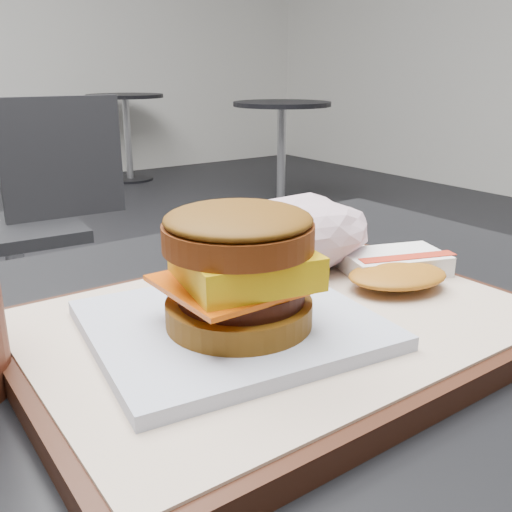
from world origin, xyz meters
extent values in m
cube|color=black|center=(0.00, 0.00, 0.75)|extent=(0.80, 0.60, 0.04)
cube|color=#32170D|center=(-0.01, -0.02, 0.78)|extent=(0.38, 0.28, 0.02)
cube|color=beige|center=(-0.01, -0.02, 0.79)|extent=(0.36, 0.26, 0.00)
cube|color=silver|center=(-0.05, -0.02, 0.80)|extent=(0.21, 0.19, 0.01)
cylinder|color=brown|center=(-0.05, -0.03, 0.81)|extent=(0.11, 0.11, 0.02)
cylinder|color=black|center=(-0.05, -0.03, 0.82)|extent=(0.10, 0.10, 0.01)
cube|color=#DE5107|center=(-0.06, -0.03, 0.83)|extent=(0.09, 0.09, 0.00)
cube|color=yellow|center=(-0.05, -0.03, 0.84)|extent=(0.10, 0.10, 0.02)
cylinder|color=#713210|center=(-0.05, -0.03, 0.86)|extent=(0.11, 0.11, 0.02)
ellipsoid|color=brown|center=(-0.05, -0.03, 0.87)|extent=(0.11, 0.11, 0.02)
cube|color=white|center=(0.14, 0.00, 0.80)|extent=(0.10, 0.08, 0.02)
cube|color=#B52A18|center=(0.14, -0.02, 0.81)|extent=(0.09, 0.04, 0.00)
ellipsoid|color=#BC741E|center=(0.11, -0.03, 0.80)|extent=(0.10, 0.08, 0.01)
cylinder|color=#B1B0B6|center=(0.14, 1.60, 0.22)|extent=(0.06, 0.06, 0.44)
cube|color=black|center=(0.14, 1.60, 0.46)|extent=(0.45, 0.45, 0.04)
cube|color=black|center=(0.33, 1.60, 0.68)|extent=(0.40, 0.06, 0.40)
cylinder|color=black|center=(2.20, 2.80, 0.01)|extent=(0.40, 0.40, 0.02)
cylinder|color=#A5A5AA|center=(2.20, 2.80, 0.37)|extent=(0.06, 0.06, 0.70)
cylinder|color=black|center=(2.20, 2.80, 0.73)|extent=(0.66, 0.66, 0.03)
cylinder|color=black|center=(1.80, 4.50, 0.01)|extent=(0.40, 0.40, 0.02)
cylinder|color=#A5A5AA|center=(1.80, 4.50, 0.37)|extent=(0.06, 0.06, 0.70)
cylinder|color=black|center=(1.80, 4.50, 0.73)|extent=(0.66, 0.66, 0.03)
camera|label=1|loc=(-0.25, -0.33, 0.97)|focal=40.00mm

